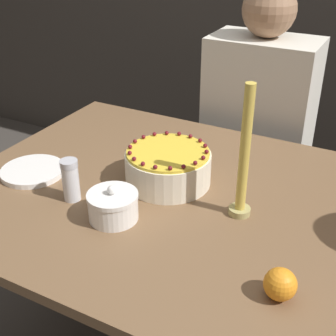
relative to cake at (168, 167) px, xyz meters
name	(u,v)px	position (x,y,z in m)	size (l,w,h in m)	color
dining_table	(177,228)	(0.06, -0.05, -0.16)	(1.25, 0.95, 0.72)	brown
cake	(168,167)	(0.00, 0.00, 0.00)	(0.25, 0.25, 0.11)	#EFE5CC
sugar_bowl	(113,206)	(-0.04, -0.23, -0.01)	(0.13, 0.13, 0.10)	white
sugar_shaker	(71,180)	(-0.19, -0.20, 0.01)	(0.05, 0.05, 0.12)	white
plate_stack	(33,171)	(-0.38, -0.15, -0.04)	(0.19, 0.19, 0.02)	white
candle	(244,163)	(0.24, -0.06, 0.10)	(0.06, 0.06, 0.35)	tan
orange_fruit_0	(280,284)	(0.42, -0.30, -0.02)	(0.07, 0.07, 0.07)	orange
person_man_blue_shirt	(254,158)	(0.07, 0.63, -0.25)	(0.40, 0.34, 1.21)	#595960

